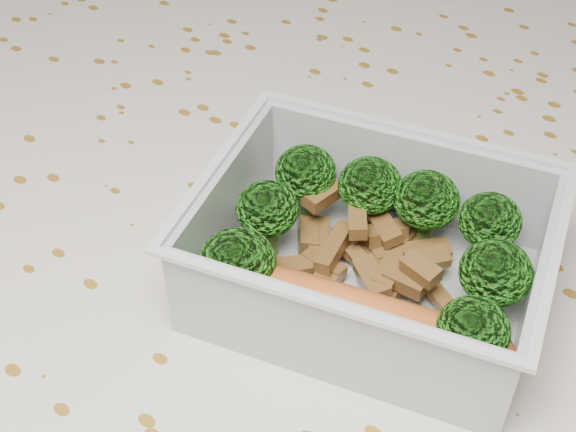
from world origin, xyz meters
The scene contains 6 objects.
dining_table centered at (0.00, 0.00, 0.67)m, with size 1.40×0.90×0.75m.
tablecloth centered at (0.00, 0.00, 0.72)m, with size 1.46×0.96×0.19m.
lunch_container centered at (0.05, 0.01, 0.78)m, with size 0.21×0.19×0.06m.
broccoli_florets centered at (0.04, 0.02, 0.79)m, with size 0.17×0.14×0.05m.
meat_pile centered at (0.04, 0.02, 0.77)m, with size 0.11×0.09×0.03m.
sausage centered at (0.06, -0.02, 0.78)m, with size 0.15×0.06×0.03m.
Camera 1 is at (0.19, -0.24, 1.09)m, focal length 50.00 mm.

